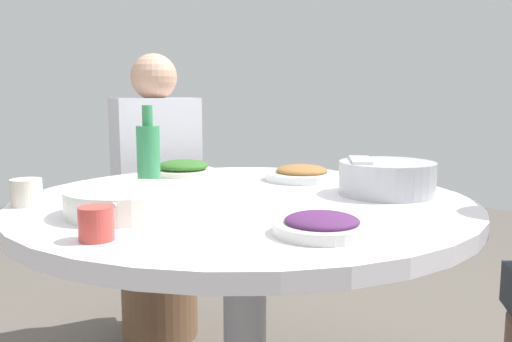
% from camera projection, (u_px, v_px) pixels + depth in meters
% --- Properties ---
extents(round_dining_table, '(1.25, 1.25, 0.76)m').
position_uv_depth(round_dining_table, '(245.00, 233.00, 1.49)').
color(round_dining_table, '#99999E').
rests_on(round_dining_table, ground).
extents(rice_bowl, '(0.27, 0.27, 0.10)m').
position_uv_depth(rice_bowl, '(387.00, 177.00, 1.52)').
color(rice_bowl, '#B2B5BA').
rests_on(rice_bowl, round_dining_table).
extents(soup_bowl, '(0.29, 0.29, 0.06)m').
position_uv_depth(soup_bowl, '(127.00, 202.00, 1.27)').
color(soup_bowl, white).
rests_on(soup_bowl, round_dining_table).
extents(dish_eggplant, '(0.20, 0.20, 0.04)m').
position_uv_depth(dish_eggplant, '(322.00, 225.00, 1.09)').
color(dish_eggplant, silver).
rests_on(dish_eggplant, round_dining_table).
extents(dish_stirfry, '(0.25, 0.25, 0.05)m').
position_uv_depth(dish_stirfry, '(302.00, 174.00, 1.78)').
color(dish_stirfry, silver).
rests_on(dish_stirfry, round_dining_table).
extents(dish_greens, '(0.23, 0.23, 0.05)m').
position_uv_depth(dish_greens, '(183.00, 168.00, 1.91)').
color(dish_greens, silver).
rests_on(dish_greens, round_dining_table).
extents(green_bottle, '(0.07, 0.07, 0.25)m').
position_uv_depth(green_bottle, '(148.00, 152.00, 1.70)').
color(green_bottle, '#338750').
rests_on(green_bottle, round_dining_table).
extents(tea_cup_near, '(0.07, 0.07, 0.05)m').
position_uv_depth(tea_cup_near, '(362.00, 173.00, 1.77)').
color(tea_cup_near, '#38548F').
rests_on(tea_cup_near, round_dining_table).
extents(tea_cup_far, '(0.08, 0.08, 0.07)m').
position_uv_depth(tea_cup_far, '(26.00, 192.00, 1.37)').
color(tea_cup_far, beige).
rests_on(tea_cup_far, round_dining_table).
extents(tea_cup_side, '(0.07, 0.07, 0.07)m').
position_uv_depth(tea_cup_side, '(96.00, 223.00, 1.04)').
color(tea_cup_side, '#CA433A').
rests_on(tea_cup_side, round_dining_table).
extents(stool_for_diner_left, '(0.33, 0.33, 0.45)m').
position_uv_depth(stool_for_diner_left, '(159.00, 285.00, 2.31)').
color(stool_for_diner_left, brown).
rests_on(stool_for_diner_left, ground).
extents(diner_left, '(0.44, 0.43, 0.76)m').
position_uv_depth(diner_left, '(156.00, 161.00, 2.23)').
color(diner_left, '#2D333D').
rests_on(diner_left, stool_for_diner_left).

